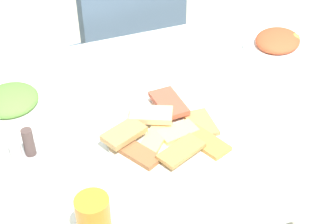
{
  "coord_description": "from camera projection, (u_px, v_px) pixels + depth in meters",
  "views": [
    {
      "loc": [
        -0.39,
        -0.98,
        1.55
      ],
      "look_at": [
        -0.01,
        -0.04,
        0.77
      ],
      "focal_mm": 54.13,
      "sensor_mm": 36.0,
      "label": 1
    }
  ],
  "objects": [
    {
      "name": "pide_platter",
      "position": [
        168.0,
        133.0,
        1.24
      ],
      "size": [
        0.32,
        0.31,
        0.05
      ],
      "color": "white",
      "rests_on": "dining_table"
    },
    {
      "name": "dining_chair",
      "position": [
        125.0,
        56.0,
        2.0
      ],
      "size": [
        0.47,
        0.48,
        0.9
      ],
      "color": "slate",
      "rests_on": "ground_plane"
    },
    {
      "name": "spoon",
      "position": [
        97.0,
        64.0,
        1.5
      ],
      "size": [
        0.16,
        0.07,
        0.0
      ],
      "primitive_type": "cube",
      "rotation": [
        0.0,
        0.0,
        0.38
      ],
      "color": "silver",
      "rests_on": "paper_napkin"
    },
    {
      "name": "soda_can",
      "position": [
        94.0,
        222.0,
        0.96
      ],
      "size": [
        0.07,
        0.07,
        0.12
      ],
      "primitive_type": "cylinder",
      "rotation": [
        0.0,
        0.0,
        3.0
      ],
      "color": "orange",
      "rests_on": "dining_table"
    },
    {
      "name": "condiment_caddy",
      "position": [
        24.0,
        151.0,
        1.17
      ],
      "size": [
        0.1,
        0.1,
        0.08
      ],
      "color": "#B2B2B7",
      "rests_on": "dining_table"
    },
    {
      "name": "paper_napkin",
      "position": [
        98.0,
        69.0,
        1.49
      ],
      "size": [
        0.2,
        0.2,
        0.0
      ],
      "primitive_type": "cube",
      "rotation": [
        0.0,
        0.0,
        -0.32
      ],
      "color": "white",
      "rests_on": "dining_table"
    },
    {
      "name": "salad_plate_rice",
      "position": [
        10.0,
        102.0,
        1.34
      ],
      "size": [
        0.24,
        0.24,
        0.05
      ],
      "color": "white",
      "rests_on": "dining_table"
    },
    {
      "name": "dining_table",
      "position": [
        167.0,
        134.0,
        1.38
      ],
      "size": [
        1.17,
        0.85,
        0.74
      ],
      "color": "white",
      "rests_on": "ground_plane"
    },
    {
      "name": "salad_plate_greens",
      "position": [
        278.0,
        42.0,
        1.58
      ],
      "size": [
        0.22,
        0.22,
        0.05
      ],
      "color": "white",
      "rests_on": "dining_table"
    },
    {
      "name": "fork",
      "position": [
        100.0,
        71.0,
        1.48
      ],
      "size": [
        0.17,
        0.08,
        0.0
      ],
      "primitive_type": "cube",
      "rotation": [
        0.0,
        0.0,
        0.39
      ],
      "color": "silver",
      "rests_on": "paper_napkin"
    }
  ]
}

